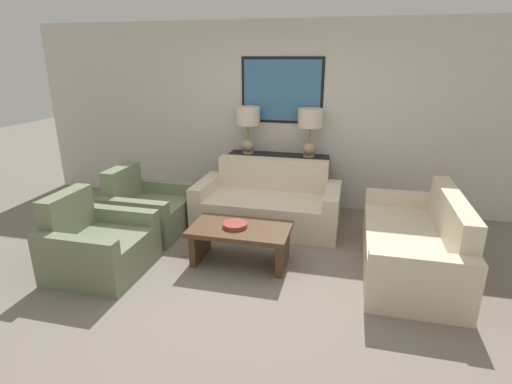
% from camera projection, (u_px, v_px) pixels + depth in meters
% --- Properties ---
extents(ground_plane, '(20.00, 20.00, 0.00)m').
position_uv_depth(ground_plane, '(237.00, 279.00, 4.07)').
color(ground_plane, slate).
extents(back_wall, '(7.77, 0.12, 2.65)m').
position_uv_depth(back_wall, '(282.00, 116.00, 5.83)').
color(back_wall, beige).
rests_on(back_wall, ground_plane).
extents(console_table, '(1.45, 0.38, 0.81)m').
position_uv_depth(console_table, '(277.00, 182.00, 5.88)').
color(console_table, black).
rests_on(console_table, ground_plane).
extents(table_lamp_left, '(0.34, 0.34, 0.67)m').
position_uv_depth(table_lamp_left, '(248.00, 121.00, 5.71)').
color(table_lamp_left, tan).
rests_on(table_lamp_left, console_table).
extents(table_lamp_right, '(0.34, 0.34, 0.67)m').
position_uv_depth(table_lamp_right, '(310.00, 124.00, 5.50)').
color(table_lamp_right, tan).
rests_on(table_lamp_right, console_table).
extents(couch_by_back_wall, '(1.87, 0.91, 0.84)m').
position_uv_depth(couch_by_back_wall, '(268.00, 205.00, 5.31)').
color(couch_by_back_wall, beige).
rests_on(couch_by_back_wall, ground_plane).
extents(couch_by_side, '(0.91, 1.87, 0.84)m').
position_uv_depth(couch_by_side, '(414.00, 245.00, 4.18)').
color(couch_by_side, beige).
rests_on(couch_by_side, ground_plane).
extents(coffee_table, '(1.07, 0.62, 0.42)m').
position_uv_depth(coffee_table, '(240.00, 237.00, 4.31)').
color(coffee_table, '#4C331E').
rests_on(coffee_table, ground_plane).
extents(decorative_bowl, '(0.26, 0.26, 0.05)m').
position_uv_depth(decorative_bowl, '(235.00, 225.00, 4.27)').
color(decorative_bowl, '#93382D').
rests_on(decorative_bowl, coffee_table).
extents(armchair_near_back_wall, '(0.89, 0.92, 0.84)m').
position_uv_depth(armchair_near_back_wall, '(147.00, 211.00, 5.12)').
color(armchair_near_back_wall, '#707A5B').
rests_on(armchair_near_back_wall, ground_plane).
extents(armchair_near_camera, '(0.89, 0.92, 0.84)m').
position_uv_depth(armchair_near_camera, '(98.00, 246.00, 4.16)').
color(armchair_near_camera, '#707A5B').
rests_on(armchair_near_camera, ground_plane).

